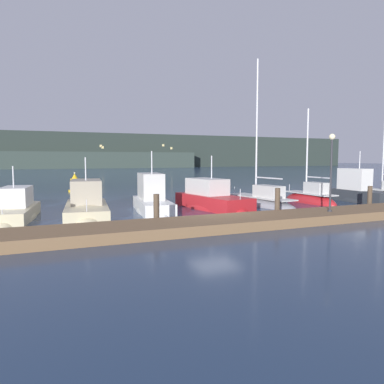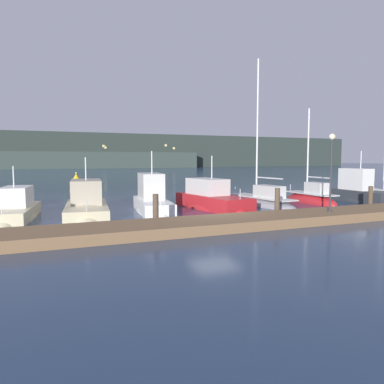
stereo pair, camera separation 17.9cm
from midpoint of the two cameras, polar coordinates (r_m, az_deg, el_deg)
The scene contains 15 objects.
ground_plane at distance 19.78m, azimuth 3.28°, elevation -4.19°, with size 400.00×400.00×0.00m, color navy.
dock at distance 17.72m, azimuth 6.68°, elevation -4.57°, with size 43.22×2.80×0.45m, color brown.
mooring_pile_2 at distance 17.75m, azimuth -5.73°, elevation -2.78°, with size 0.28×0.28×1.53m, color #4C3D2D.
mooring_pile_3 at distance 20.88m, azimuth 12.64°, elevation -1.59°, with size 0.28×0.28×1.60m, color #4C3D2D.
mooring_pile_4 at distance 25.55m, azimuth 25.27°, elevation -0.86°, with size 0.28×0.28×1.51m, color #4C3D2D.
motorboat_berth_3 at distance 21.95m, azimuth -25.61°, elevation -3.11°, with size 2.95×6.32×3.46m.
motorboat_berth_4 at distance 22.37m, azimuth -15.99°, elevation -2.53°, with size 3.36×7.31×3.96m.
motorboat_berth_5 at distance 22.78m, azimuth -6.31°, elevation -2.01°, with size 2.72×6.50×4.34m.
motorboat_berth_6 at distance 24.08m, azimuth 2.83°, elevation -1.78°, with size 3.24×6.93×4.07m.
sailboat_berth_7 at distance 26.00m, azimuth 10.34°, elevation -1.63°, with size 2.32×6.88×10.50m.
sailboat_berth_8 at distance 28.48m, azimuth 17.39°, elevation -1.26°, with size 1.58×5.25×7.54m.
motorboat_berth_9 at distance 30.32m, azimuth 23.87°, elevation -0.56°, with size 1.81×5.53×4.44m.
channel_buoy at distance 38.18m, azimuth -17.54°, elevation 1.12°, with size 1.27×1.27×1.88m.
dock_lamppost at distance 20.59m, azimuth 20.25°, elevation 4.64°, with size 0.32×0.32×4.02m.
hillside_backdrop at distance 136.98m, azimuth -21.43°, elevation 5.75°, with size 240.00×23.00×12.03m.
Camera 1 is at (-8.85, -17.40, 3.20)m, focal length 35.00 mm.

